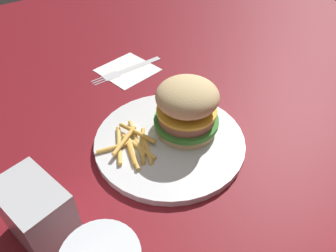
# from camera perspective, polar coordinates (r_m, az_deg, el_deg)

# --- Properties ---
(ground_plane) EXTENTS (1.60, 1.60, 0.00)m
(ground_plane) POSITION_cam_1_polar(r_m,az_deg,el_deg) (0.54, 0.68, -3.56)
(ground_plane) COLOR maroon
(plate) EXTENTS (0.25, 0.25, 0.01)m
(plate) POSITION_cam_1_polar(r_m,az_deg,el_deg) (0.54, 0.00, -2.84)
(plate) COLOR silver
(plate) RESTS_ON ground_plane
(sandwich) EXTENTS (0.11, 0.11, 0.10)m
(sandwich) POSITION_cam_1_polar(r_m,az_deg,el_deg) (0.53, 3.35, 3.32)
(sandwich) COLOR tan
(sandwich) RESTS_ON plate
(fries_pile) EXTENTS (0.09, 0.11, 0.01)m
(fries_pile) POSITION_cam_1_polar(r_m,az_deg,el_deg) (0.53, -6.27, -3.25)
(fries_pile) COLOR #E5B251
(fries_pile) RESTS_ON plate
(napkin) EXTENTS (0.13, 0.13, 0.00)m
(napkin) POSITION_cam_1_polar(r_m,az_deg,el_deg) (0.73, -7.16, 9.82)
(napkin) COLOR white
(napkin) RESTS_ON ground_plane
(fork) EXTENTS (0.17, 0.03, 0.00)m
(fork) POSITION_cam_1_polar(r_m,az_deg,el_deg) (0.73, -7.28, 9.94)
(fork) COLOR silver
(fork) RESTS_ON napkin
(napkin_dispenser) EXTENTS (0.08, 0.10, 0.09)m
(napkin_dispenser) POSITION_cam_1_polar(r_m,az_deg,el_deg) (0.44, -22.02, -14.16)
(napkin_dispenser) COLOR #B7BABF
(napkin_dispenser) RESTS_ON ground_plane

